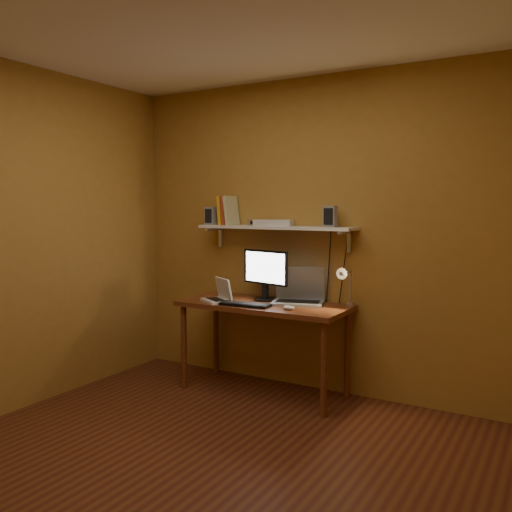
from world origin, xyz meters
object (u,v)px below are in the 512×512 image
Objects in this scene: wall_shelf at (275,228)px; laptop at (299,294)px; netbook at (219,295)px; desk at (264,313)px; shelf_camera at (252,223)px; router at (274,223)px; monitor at (265,272)px; keyboard at (245,305)px; mouse at (289,308)px; speaker_right at (330,216)px; desk_lamp at (346,282)px; speaker_left at (211,216)px.

wall_shelf reaches higher than laptop.
desk is at bearing 50.87° from netbook.
wall_shelf is 0.20m from shelf_camera.
router is (-0.26, 0.06, 0.57)m from laptop.
monitor is at bearing -114.79° from router.
keyboard is at bearing 19.05° from netbook.
laptop is 0.32m from mouse.
speaker_right reaches higher than shelf_camera.
monitor reaches higher than mouse.
wall_shelf is 0.77m from desk_lamp.
speaker_left is at bearing 142.11° from keyboard.
desk_lamp is 1.39m from speaker_left.
speaker_left is 0.50× the size of router.
router is (-0.33, 0.36, 0.63)m from mouse.
keyboard is 0.97m from speaker_left.
wall_shelf is at bearing 125.62° from mouse.
desk is 0.22m from keyboard.
mouse is at bearing 28.37° from netbook.
speaker_left reaches higher than keyboard.
speaker_right is at bearing 21.85° from desk.
keyboard is at bearing -149.83° from laptop.
laptop is (0.30, 0.02, -0.16)m from monitor.
speaker_right is at bearing 5.63° from shelf_camera.
monitor is at bearing -3.44° from shelf_camera.
speaker_right is 1.79× the size of shelf_camera.
speaker_left is at bearing 165.00° from netbook.
monitor is 1.13× the size of keyboard.
laptop is at bearing 2.06° from shelf_camera.
shelf_camera reaches higher than router.
netbook is 1.98× the size of speaker_left.
desk is 3.73× the size of desk_lamp.
wall_shelf is 2.95× the size of laptop.
mouse reaches higher than desk.
mouse reaches higher than keyboard.
laptop reaches higher than keyboard.
wall_shelf reaches higher than mouse.
speaker_left reaches higher than shelf_camera.
desk_lamp is (0.66, -0.07, -0.40)m from wall_shelf.
speaker_right reaches higher than laptop.
router is at bearing 23.63° from shelf_camera.
speaker_left is at bearing 164.55° from desk.
mouse is (0.37, -0.28, -0.22)m from monitor.
desk is at bearing -161.66° from speaker_right.
netbook is 0.84× the size of desk_lamp.
mouse is 1.22m from speaker_left.
shelf_camera is at bearing -177.89° from speaker_right.
desk_lamp is at bearing 10.81° from desk.
speaker_right is 0.68m from shelf_camera.
keyboard is (-0.31, -0.33, -0.07)m from laptop.
laptop is 0.66m from netbook.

